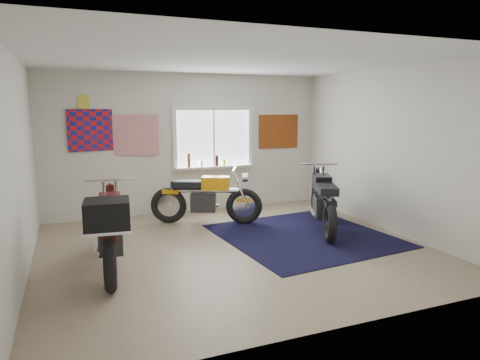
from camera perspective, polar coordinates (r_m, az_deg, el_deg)
name	(u,v)px	position (r m, az deg, el deg)	size (l,w,h in m)	color
ground	(235,249)	(6.38, -0.69, -9.16)	(5.50, 5.50, 0.00)	#9E896B
room_shell	(235,137)	(6.05, -0.72, 5.69)	(5.50, 5.50, 5.50)	white
navy_rug	(304,236)	(7.06, 8.53, -7.34)	(2.50, 2.60, 0.01)	black
window_assembly	(214,142)	(8.56, -3.54, 5.06)	(1.66, 0.17, 1.26)	white
oil_bottles	(203,161)	(8.46, -4.94, 2.55)	(0.79, 0.07, 0.28)	#893C13
flag_display	(83,102)	(8.12, -20.18, 9.75)	(1.60, 0.10, 1.17)	red
triumph_poster	(279,131)	(9.11, 5.17, 6.47)	(0.90, 0.03, 0.70)	#A54C14
yellow_triumph	(206,199)	(7.64, -4.61, -2.55)	(1.88, 0.95, 1.01)	black
black_chrome_bike	(323,202)	(7.36, 10.98, -2.95)	(1.00, 1.98, 1.08)	black
maroon_tourer	(110,229)	(5.58, -16.95, -6.29)	(0.73, 2.16, 1.10)	black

